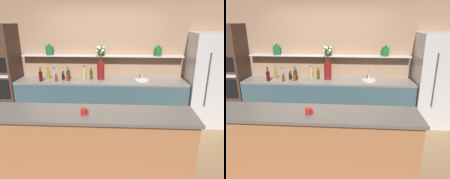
{
  "view_description": "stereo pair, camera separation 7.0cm",
  "coord_description": "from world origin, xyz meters",
  "views": [
    {
      "loc": [
        0.42,
        -3.29,
        2.21
      ],
      "look_at": [
        0.23,
        0.28,
        1.03
      ],
      "focal_mm": 35.0,
      "sensor_mm": 36.0,
      "label": 1
    },
    {
      "loc": [
        0.49,
        -3.29,
        2.21
      ],
      "look_at": [
        0.23,
        0.28,
        1.03
      ],
      "focal_mm": 35.0,
      "sensor_mm": 36.0,
      "label": 2
    }
  ],
  "objects": [
    {
      "name": "ground_plane",
      "position": [
        0.0,
        0.0,
        0.0
      ],
      "size": [
        12.0,
        12.0,
        0.0
      ],
      "primitive_type": "plane",
      "color": "olive"
    },
    {
      "name": "back_wall_unit",
      "position": [
        -0.0,
        1.6,
        1.3
      ],
      "size": [
        5.2,
        0.28,
        2.6
      ],
      "color": "#937056",
      "rests_on": "ground_plane"
    },
    {
      "name": "back_counter_unit",
      "position": [
        -0.06,
        1.24,
        0.46
      ],
      "size": [
        3.65,
        0.62,
        0.92
      ],
      "color": "#334C56",
      "rests_on": "ground_plane"
    },
    {
      "name": "island_counter",
      "position": [
        0.0,
        -0.69,
        0.51
      ],
      "size": [
        2.76,
        0.61,
        1.02
      ],
      "color": "#99603D",
      "rests_on": "ground_plane"
    },
    {
      "name": "refrigerator",
      "position": [
        2.19,
        1.2,
        0.96
      ],
      "size": [
        0.82,
        0.73,
        1.93
      ],
      "color": "#B7B7BC",
      "rests_on": "ground_plane"
    },
    {
      "name": "oven_tower",
      "position": [
        -2.25,
        1.24,
        1.04
      ],
      "size": [
        0.7,
        0.64,
        2.09
      ],
      "color": "#3D281E",
      "rests_on": "ground_plane"
    },
    {
      "name": "flower_vase",
      "position": [
        -0.07,
        1.29,
        1.15
      ],
      "size": [
        0.18,
        0.16,
        0.73
      ],
      "color": "maroon",
      "rests_on": "back_counter_unit"
    },
    {
      "name": "sink_fixture",
      "position": [
        0.82,
        1.25,
        0.94
      ],
      "size": [
        0.29,
        0.29,
        0.25
      ],
      "color": "#B7B7BC",
      "rests_on": "back_counter_unit"
    },
    {
      "name": "bottle_spirit_0",
      "position": [
        -0.45,
        1.4,
        1.04
      ],
      "size": [
        0.07,
        0.07,
        0.27
      ],
      "color": "tan",
      "rests_on": "back_counter_unit"
    },
    {
      "name": "bottle_sauce_1",
      "position": [
        -0.9,
        1.34,
        0.99
      ],
      "size": [
        0.05,
        0.05,
        0.17
      ],
      "color": "#9E4C0A",
      "rests_on": "back_counter_unit"
    },
    {
      "name": "bottle_sauce_2",
      "position": [
        -0.89,
        1.21,
        0.99
      ],
      "size": [
        0.05,
        0.05,
        0.17
      ],
      "color": "black",
      "rests_on": "back_counter_unit"
    },
    {
      "name": "bottle_spirit_3",
      "position": [
        -0.28,
        1.3,
        1.02
      ],
      "size": [
        0.07,
        0.07,
        0.24
      ],
      "color": "#4C2D0C",
      "rests_on": "back_counter_unit"
    },
    {
      "name": "bottle_oil_4",
      "position": [
        -1.23,
        1.3,
        1.01
      ],
      "size": [
        0.07,
        0.07,
        0.24
      ],
      "color": "olive",
      "rests_on": "back_counter_unit"
    },
    {
      "name": "bottle_sauce_5",
      "position": [
        -0.78,
        1.35,
        1.0
      ],
      "size": [
        0.05,
        0.05,
        0.19
      ],
      "color": "#9E4C0A",
      "rests_on": "back_counter_unit"
    },
    {
      "name": "bottle_wine_6",
      "position": [
        -1.32,
        1.08,
        1.03
      ],
      "size": [
        0.07,
        0.07,
        0.3
      ],
      "color": "#380C0C",
      "rests_on": "back_counter_unit"
    },
    {
      "name": "bottle_sauce_7",
      "position": [
        -1.0,
        1.08,
        0.99
      ],
      "size": [
        0.05,
        0.05,
        0.16
      ],
      "color": "maroon",
      "rests_on": "back_counter_unit"
    },
    {
      "name": "bottle_spirit_8",
      "position": [
        -1.09,
        1.3,
        1.02
      ],
      "size": [
        0.06,
        0.06,
        0.25
      ],
      "color": "gray",
      "rests_on": "back_counter_unit"
    },
    {
      "name": "bottle_wine_9",
      "position": [
        -0.76,
        1.2,
        1.03
      ],
      "size": [
        0.08,
        0.08,
        0.29
      ],
      "color": "#193814",
      "rests_on": "back_counter_unit"
    },
    {
      "name": "bottle_sauce_10",
      "position": [
        -0.76,
        1.12,
        1.0
      ],
      "size": [
        0.06,
        0.06,
        0.19
      ],
      "color": "maroon",
      "rests_on": "back_counter_unit"
    },
    {
      "name": "coffee_mug",
      "position": [
        -0.08,
        -0.75,
        1.06
      ],
      "size": [
        0.1,
        0.08,
        0.09
      ],
      "color": "maroon",
      "rests_on": "island_counter"
    }
  ]
}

